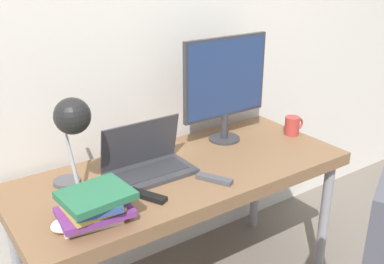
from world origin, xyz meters
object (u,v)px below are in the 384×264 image
(laptop, at_px, (147,163))
(mug, at_px, (293,126))
(book_stack, at_px, (94,206))
(game_controller, at_px, (69,223))
(desk_lamp, at_px, (72,122))
(monitor, at_px, (225,82))

(laptop, height_order, mug, laptop)
(laptop, height_order, book_stack, laptop)
(game_controller, bearing_deg, book_stack, -10.35)
(book_stack, distance_m, mug, 1.21)
(desk_lamp, xyz_separation_m, game_controller, (-0.11, -0.18, -0.30))
(book_stack, bearing_deg, monitor, 21.55)
(desk_lamp, relative_size, book_stack, 1.54)
(laptop, xyz_separation_m, mug, (0.85, -0.05, 0.00))
(laptop, height_order, game_controller, laptop)
(desk_lamp, relative_size, game_controller, 3.16)
(game_controller, bearing_deg, monitor, 18.81)
(monitor, height_order, desk_lamp, monitor)
(book_stack, height_order, mug, book_stack)
(monitor, relative_size, mug, 4.39)
(monitor, distance_m, desk_lamp, 0.85)
(laptop, xyz_separation_m, monitor, (0.51, 0.10, 0.26))
(book_stack, bearing_deg, desk_lamp, 83.99)
(game_controller, bearing_deg, laptop, 26.58)
(laptop, relative_size, game_controller, 2.85)
(book_stack, height_order, game_controller, book_stack)
(desk_lamp, distance_m, game_controller, 0.37)
(monitor, relative_size, desk_lamp, 1.28)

